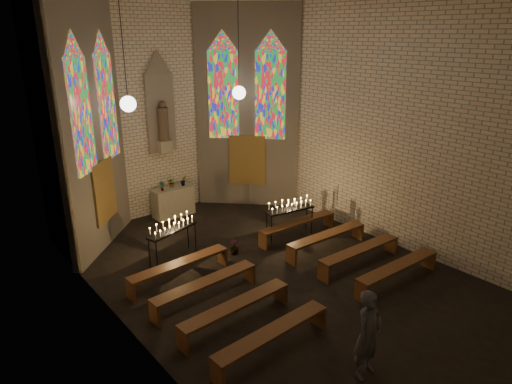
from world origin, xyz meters
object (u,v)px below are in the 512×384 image
altar (173,202)px  votive_stand_right (290,207)px  visitor (368,335)px  votive_stand_left (172,227)px  aisle_flower_pot (234,247)px

altar → votive_stand_right: (1.91, -3.85, 0.50)m
altar → votive_stand_right: bearing=-63.6°
altar → visitor: visitor is taller
votive_stand_left → votive_stand_right: votive_stand_right is taller
votive_stand_left → visitor: size_ratio=0.92×
votive_stand_left → votive_stand_right: 3.68m
aisle_flower_pot → votive_stand_right: votive_stand_right is taller
votive_stand_left → votive_stand_right: size_ratio=1.00×
visitor → votive_stand_left: bearing=90.2°
altar → visitor: bearing=-97.1°
aisle_flower_pot → votive_stand_right: 2.19m
votive_stand_right → visitor: size_ratio=0.93×
votive_stand_right → visitor: visitor is taller
votive_stand_right → altar: bearing=126.8°
altar → votive_stand_left: (-1.65, -2.92, 0.49)m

